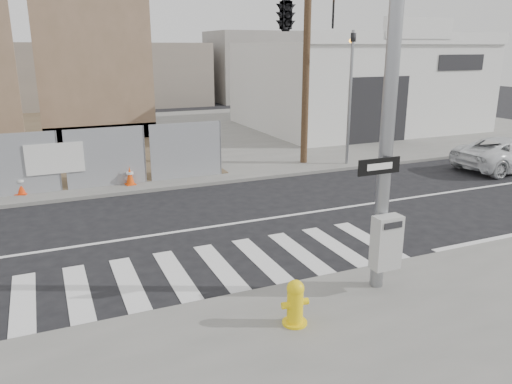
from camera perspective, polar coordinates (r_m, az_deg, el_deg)
name	(u,v)px	position (r m, az deg, el deg)	size (l,w,h in m)	color
ground	(189,230)	(13.45, -7.72, -4.36)	(100.00, 100.00, 0.00)	black
sidewalk_far	(112,141)	(26.77, -16.09, 5.65)	(50.00, 20.00, 0.12)	slate
signal_pole	(314,43)	(11.66, 6.69, 16.53)	(0.96, 5.87, 7.00)	gray
far_signal_pole	(351,79)	(20.26, 10.79, 12.54)	(0.16, 0.20, 5.60)	gray
concrete_wall_right	(96,75)	(26.42, -17.79, 12.65)	(5.50, 1.30, 8.00)	#796048
auto_shop	(355,85)	(30.59, 11.30, 11.91)	(12.00, 10.20, 5.95)	silver
utility_pole_right	(307,33)	(20.21, 5.86, 17.61)	(1.60, 0.28, 10.00)	brown
fire_hydrant	(295,303)	(8.71, 4.49, -12.48)	(0.51, 0.49, 0.82)	yellow
suv	(509,153)	(22.19, 26.95, 3.95)	(2.13, 4.62, 1.28)	silver
traffic_cone_c	(21,184)	(17.76, -25.29, 0.87)	(0.47, 0.47, 0.70)	#EE3A0C
traffic_cone_d	(130,176)	(17.71, -14.21, 1.80)	(0.38, 0.38, 0.64)	#E5470C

